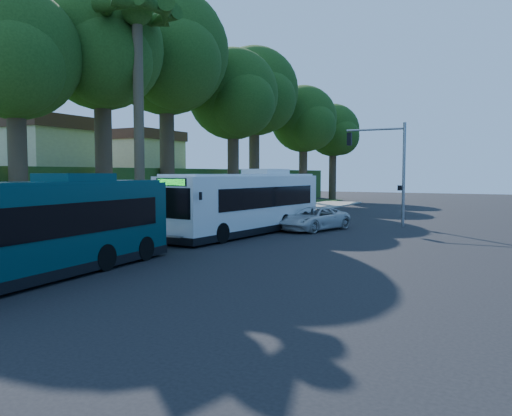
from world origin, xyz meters
The scene contains 19 objects.
ground centered at (0.00, 0.00, 0.00)m, with size 140.00×140.00×0.00m, color black.
sidewalk centered at (-7.30, 0.00, 0.06)m, with size 4.50×70.00×0.12m, color gray.
red_curb centered at (-5.00, -4.00, 0.07)m, with size 0.25×30.00×0.13m, color maroon.
grass_verge centered at (-13.00, 5.00, 0.03)m, with size 8.00×70.00×0.06m, color #234719.
bus_shelter centered at (-7.26, -2.86, 1.81)m, with size 3.20×1.51×2.55m.
stop_sign_pole centered at (-5.40, -5.00, 2.08)m, with size 0.35×0.06×3.17m.
traffic_signal_pole centered at (3.78, 10.00, 4.42)m, with size 4.10×0.30×7.00m.
palm_tree centered at (-8.20, -1.50, 12.38)m, with size 4.20×4.20×14.40m.
hillside_backdrop centered at (-26.30, 15.10, 2.44)m, with size 24.00×60.00×8.80m.
tree_0 centered at (-12.40, -0.02, 11.20)m, with size 8.40×8.00×15.70m.
tree_1 centered at (-13.37, 7.98, 12.73)m, with size 10.50×10.00×18.26m.
tree_2 centered at (-11.89, 15.98, 10.48)m, with size 8.82×8.40×15.12m.
tree_3 centered at (-13.88, 23.98, 11.98)m, with size 10.08×9.60×17.28m.
tree_4 centered at (-11.40, 31.98, 9.73)m, with size 8.40×8.00×14.14m.
tree_5 centered at (-10.41, 39.99, 8.96)m, with size 7.35×7.00×12.86m.
tree_6 centered at (-12.91, -6.01, 9.71)m, with size 7.56×7.20×13.74m.
white_bus centered at (-2.59, 1.54, 1.88)m, with size 4.03×13.15×3.86m.
teal_bus centered at (-2.81, -13.05, 1.75)m, with size 3.38×12.21×3.60m.
pickup centered at (0.29, 4.96, 0.73)m, with size 2.43×5.26×1.46m, color silver.
Camera 1 is at (11.58, -24.45, 3.60)m, focal length 35.00 mm.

